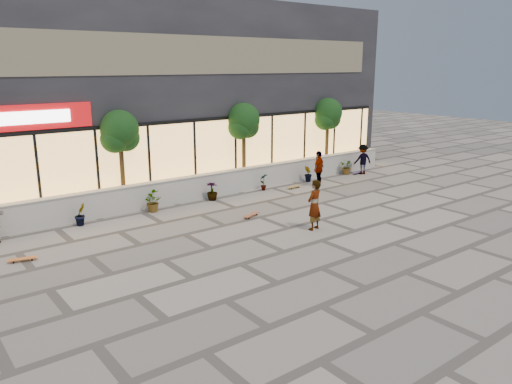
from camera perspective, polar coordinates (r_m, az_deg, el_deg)
ground at (r=16.58m, az=7.50°, el=-5.53°), size 80.00×80.00×0.00m
planter_wall at (r=21.70m, az=-5.61°, el=0.75°), size 22.00×0.42×1.04m
retail_building at (r=25.95m, az=-12.41°, el=11.04°), size 24.00×9.17×8.50m
shrub_b at (r=18.93m, az=-19.45°, el=-2.43°), size 0.57×0.57×0.81m
shrub_c at (r=19.92m, az=-11.83°, el=-1.09°), size 0.68×0.77×0.81m
shrub_d at (r=21.23m, az=-5.04°, el=0.13°), size 0.64×0.64×0.81m
shrub_e at (r=22.81m, az=0.89°, el=1.19°), size 0.46×0.35×0.81m
shrub_f at (r=24.61m, az=6.00°, el=2.09°), size 0.55×0.57×0.81m
shrub_g at (r=26.58m, az=10.39°, el=2.85°), size 0.77×0.84×0.81m
tree_midwest at (r=20.30m, az=-15.29°, el=6.44°), size 1.60×1.50×3.92m
tree_mideast at (r=23.23m, az=-1.42°, el=7.89°), size 1.60×1.50×3.92m
tree_east at (r=26.83m, az=8.21°, el=8.62°), size 1.60×1.50×3.92m
skater_center at (r=17.38m, az=6.68°, el=-1.49°), size 0.73×0.56×1.77m
skater_right_near at (r=23.71m, az=7.18°, el=2.67°), size 1.07×0.77×1.69m
skater_right_far at (r=26.77m, az=12.09°, el=3.67°), size 1.14×0.86×1.57m
skateboard_center at (r=18.90m, az=-0.55°, el=-2.61°), size 0.89×0.51×0.10m
skateboard_left at (r=16.26m, az=-25.12°, el=-6.93°), size 0.82×0.39×0.10m
skateboard_right_near at (r=23.32m, az=4.37°, el=0.62°), size 0.82×0.29×0.10m
skateboard_right_far at (r=26.90m, az=11.56°, el=2.22°), size 0.79×0.24×0.09m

